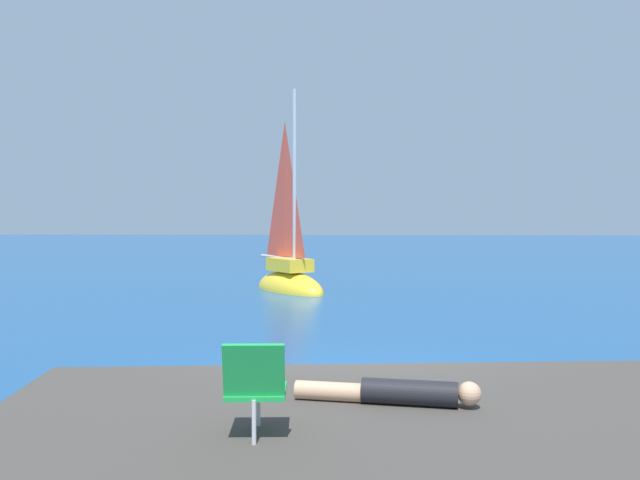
% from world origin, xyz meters
% --- Properties ---
extents(ground_plane, '(160.00, 160.00, 0.00)m').
position_xyz_m(ground_plane, '(0.00, 0.00, 0.00)').
color(ground_plane, navy).
extents(shore_ledge, '(8.45, 5.50, 0.63)m').
position_xyz_m(shore_ledge, '(0.77, -3.90, 0.31)').
color(shore_ledge, '#423D38').
rests_on(shore_ledge, ground).
extents(boulder_inland, '(1.62, 1.56, 0.91)m').
position_xyz_m(boulder_inland, '(-2.75, -1.46, 0.00)').
color(boulder_inland, '#434338').
rests_on(boulder_inland, ground).
extents(sailboat_near, '(3.17, 3.79, 7.09)m').
position_xyz_m(sailboat_near, '(-2.09, 12.01, 0.38)').
color(sailboat_near, yellow).
rests_on(sailboat_near, ground).
extents(person_sunbather, '(1.75, 0.45, 0.25)m').
position_xyz_m(person_sunbather, '(0.48, -3.37, 0.74)').
color(person_sunbather, black).
rests_on(person_sunbather, shore_ledge).
extents(beach_chair, '(0.52, 0.63, 0.80)m').
position_xyz_m(beach_chair, '(-0.69, -4.41, 1.07)').
color(beach_chair, green).
rests_on(beach_chair, shore_ledge).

